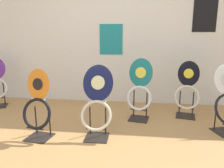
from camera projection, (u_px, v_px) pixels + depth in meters
ground_plane at (88, 162)px, 2.16m from camera, size 14.00×14.00×0.00m
wall_back at (113, 30)px, 3.85m from camera, size 8.00×0.07×2.60m
toilet_seat_display_navy_moon at (97, 104)px, 2.62m from camera, size 0.38×0.38×0.87m
toilet_seat_display_orange_sun at (38, 108)px, 2.59m from camera, size 0.40×0.32×0.84m
toilet_seat_display_jazz_black at (187, 91)px, 3.29m from camera, size 0.39×0.33×0.84m
toilet_seat_display_teal_sax at (140, 92)px, 3.17m from camera, size 0.39×0.32×0.90m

